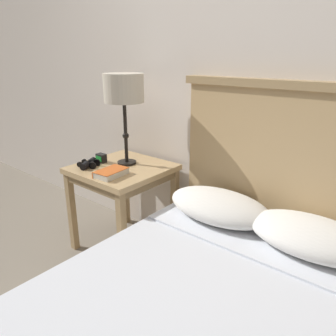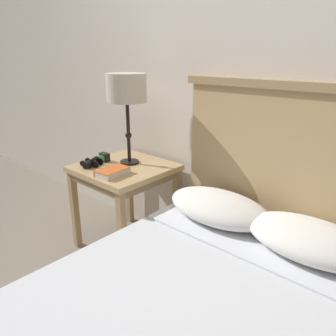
{
  "view_description": "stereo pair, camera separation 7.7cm",
  "coord_description": "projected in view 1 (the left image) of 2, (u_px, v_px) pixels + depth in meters",
  "views": [
    {
      "loc": [
        0.95,
        -0.78,
        1.33
      ],
      "look_at": [
        -0.17,
        0.57,
        0.71
      ],
      "focal_mm": 35.0,
      "sensor_mm": 36.0,
      "label": 1
    },
    {
      "loc": [
        1.01,
        -0.73,
        1.33
      ],
      "look_at": [
        -0.17,
        0.57,
        0.71
      ],
      "focal_mm": 35.0,
      "sensor_mm": 36.0,
      "label": 2
    }
  ],
  "objects": [
    {
      "name": "wall_back",
      "position": [
        236.0,
        59.0,
        1.86
      ],
      "size": [
        8.0,
        0.06,
        2.6
      ],
      "color": "silver",
      "rests_on": "ground_plane"
    },
    {
      "name": "alarm_clock",
      "position": [
        101.0,
        158.0,
        2.28
      ],
      "size": [
        0.07,
        0.05,
        0.06
      ],
      "color": "black",
      "rests_on": "nightstand"
    },
    {
      "name": "binoculars_pair",
      "position": [
        89.0,
        164.0,
        2.19
      ],
      "size": [
        0.16,
        0.16,
        0.05
      ],
      "color": "black",
      "rests_on": "nightstand"
    },
    {
      "name": "book_on_nightstand",
      "position": [
        111.0,
        173.0,
        2.03
      ],
      "size": [
        0.14,
        0.21,
        0.04
      ],
      "color": "silver",
      "rests_on": "nightstand"
    },
    {
      "name": "table_lamp",
      "position": [
        124.0,
        91.0,
        2.1
      ],
      "size": [
        0.26,
        0.26,
        0.6
      ],
      "color": "black",
      "rests_on": "nightstand"
    },
    {
      "name": "bed",
      "position": [
        199.0,
        324.0,
        1.35
      ],
      "size": [
        1.28,
        1.85,
        1.2
      ],
      "color": "olive",
      "rests_on": "ground_plane"
    },
    {
      "name": "nightstand",
      "position": [
        122.0,
        178.0,
        2.23
      ],
      "size": [
        0.58,
        0.58,
        0.61
      ],
      "color": "tan",
      "rests_on": "ground_plane"
    }
  ]
}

